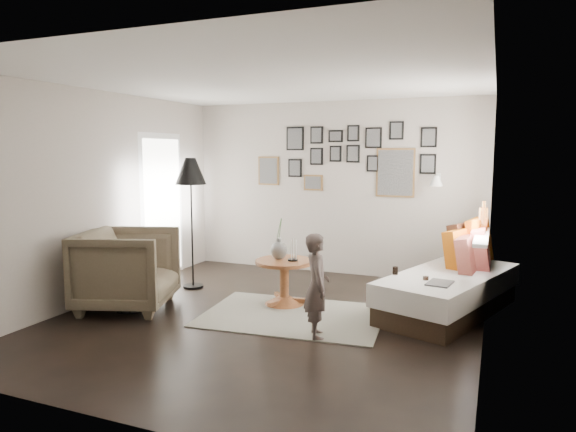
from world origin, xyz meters
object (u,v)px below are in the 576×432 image
at_px(magazine_basket, 131,292).
at_px(vase, 279,247).
at_px(demijohn_large, 395,297).
at_px(floor_lamp, 191,176).
at_px(demijohn_small, 425,305).
at_px(pedestal_table, 284,284).
at_px(child, 317,286).
at_px(armchair, 128,269).
at_px(daybed, 450,284).

bearing_deg(magazine_basket, vase, 30.71).
relative_size(vase, demijohn_large, 0.89).
bearing_deg(floor_lamp, demijohn_small, -5.51).
distance_m(pedestal_table, vase, 0.46).
bearing_deg(demijohn_large, vase, -177.37).
distance_m(demijohn_large, child, 1.19).
bearing_deg(demijohn_small, armchair, -166.47).
relative_size(magazine_basket, child, 0.42).
bearing_deg(child, demijohn_small, -74.12).
bearing_deg(vase, floor_lamp, 169.92).
distance_m(vase, demijohn_large, 1.48).
bearing_deg(demijohn_small, child, -137.78).
bearing_deg(floor_lamp, child, -27.92).
bearing_deg(armchair, magazine_basket, -135.45).
bearing_deg(daybed, child, -110.39).
height_order(armchair, child, child).
bearing_deg(vase, pedestal_table, -14.04).
height_order(armchair, demijohn_small, armchair).
bearing_deg(armchair, demijohn_large, -91.68).
xyz_separation_m(pedestal_table, daybed, (1.88, 0.51, 0.07)).
bearing_deg(armchair, pedestal_table, -82.09).
distance_m(vase, armchair, 1.81).
xyz_separation_m(pedestal_table, vase, (-0.08, 0.02, 0.45)).
xyz_separation_m(floor_lamp, demijohn_large, (2.79, -0.18, -1.31)).
distance_m(floor_lamp, magazine_basket, 1.75).
xyz_separation_m(vase, demijohn_large, (1.40, 0.06, -0.49)).
height_order(vase, magazine_basket, vase).
xyz_separation_m(vase, daybed, (1.96, 0.49, -0.38)).
xyz_separation_m(daybed, demijohn_large, (-0.56, -0.42, -0.11)).
distance_m(pedestal_table, floor_lamp, 1.96).
bearing_deg(daybed, armchair, -140.07).
xyz_separation_m(armchair, demijohn_small, (3.33, 0.80, -0.28)).
relative_size(demijohn_small, child, 0.49).
bearing_deg(demijohn_large, floor_lamp, 176.25).
xyz_separation_m(pedestal_table, child, (0.72, -0.89, 0.27)).
distance_m(armchair, demijohn_small, 3.43).
bearing_deg(demijohn_large, pedestal_table, -176.35).
distance_m(armchair, floor_lamp, 1.54).
bearing_deg(magazine_basket, child, -0.53).
xyz_separation_m(daybed, magazine_basket, (-3.46, -1.38, -0.11)).
height_order(floor_lamp, magazine_basket, floor_lamp).
relative_size(armchair, magazine_basket, 2.36).
distance_m(pedestal_table, armchair, 1.87).
bearing_deg(pedestal_table, magazine_basket, -151.13).
bearing_deg(floor_lamp, daybed, 4.10).
xyz_separation_m(pedestal_table, magazine_basket, (-1.58, -0.87, -0.05)).
xyz_separation_m(vase, child, (0.80, -0.91, -0.18)).
height_order(daybed, demijohn_small, daybed).
xyz_separation_m(daybed, child, (-1.16, -1.40, 0.20)).
bearing_deg(pedestal_table, daybed, 15.09).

